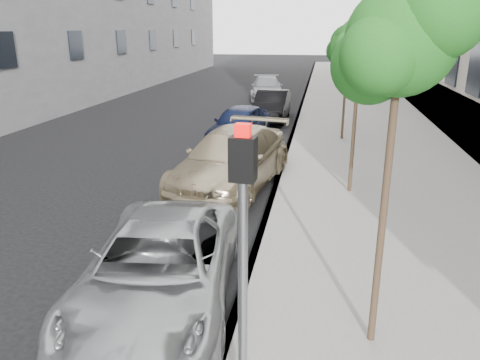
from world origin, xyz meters
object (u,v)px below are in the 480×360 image
(minivan, at_px, (159,268))
(signal_pole, at_px, (243,254))
(tree_mid, at_px, (362,41))
(sedan_rear, at_px, (267,88))
(sedan_blue, at_px, (239,124))
(sedan_black, at_px, (272,106))
(tree_far, at_px, (349,43))
(suv, at_px, (232,160))
(tree_near, at_px, (403,41))

(minivan, bearing_deg, signal_pole, -59.64)
(tree_mid, distance_m, minivan, 7.65)
(minivan, relative_size, sedan_rear, 1.02)
(sedan_blue, height_order, sedan_black, sedan_blue)
(signal_pole, relative_size, sedan_rear, 0.69)
(signal_pole, bearing_deg, sedan_black, 100.10)
(tree_far, xyz_separation_m, minivan, (-3.33, -12.50, -3.14))
(signal_pole, bearing_deg, suv, 106.49)
(sedan_black, xyz_separation_m, sedan_rear, (-1.10, 7.03, -0.01))
(tree_near, height_order, sedan_blue, tree_near)
(tree_far, xyz_separation_m, sedan_rear, (-4.42, 11.21, -3.13))
(tree_far, relative_size, signal_pole, 1.33)
(tree_far, distance_m, sedan_rear, 12.45)
(signal_pole, xyz_separation_m, suv, (-1.75, 8.48, -1.44))
(signal_pole, height_order, sedan_black, signal_pole)
(tree_near, distance_m, tree_mid, 6.50)
(minivan, xyz_separation_m, sedan_rear, (-1.10, 23.71, 0.01))
(minivan, xyz_separation_m, suv, (0.00, 6.17, 0.12))
(minivan, distance_m, suv, 6.17)
(minivan, relative_size, sedan_black, 1.15)
(signal_pole, distance_m, sedan_black, 19.13)
(tree_mid, xyz_separation_m, suv, (-3.33, 0.17, -3.25))
(tree_near, xyz_separation_m, sedan_blue, (-4.09, 12.24, -3.49))
(tree_far, bearing_deg, sedan_rear, 111.53)
(suv, relative_size, sedan_rear, 1.15)
(tree_mid, relative_size, sedan_blue, 1.09)
(tree_far, distance_m, signal_pole, 14.97)
(tree_mid, relative_size, signal_pole, 1.38)
(tree_mid, distance_m, sedan_rear, 18.56)
(tree_mid, bearing_deg, signal_pole, -100.77)
(signal_pole, height_order, sedan_blue, signal_pole)
(signal_pole, xyz_separation_m, sedan_rear, (-2.84, 26.01, -1.54))
(minivan, height_order, sedan_black, sedan_black)
(tree_far, bearing_deg, tree_mid, -90.00)
(tree_near, relative_size, suv, 0.87)
(tree_mid, bearing_deg, tree_near, -90.00)
(tree_near, relative_size, sedan_blue, 1.14)
(tree_near, xyz_separation_m, sedan_rear, (-4.42, 24.21, -3.51))
(minivan, bearing_deg, sedan_rear, 85.83)
(tree_mid, bearing_deg, tree_far, 90.00)
(suv, distance_m, sedan_blue, 5.62)
(tree_mid, xyz_separation_m, sedan_black, (-3.33, 10.68, -3.35))
(signal_pole, bearing_deg, sedan_blue, 104.98)
(sedan_black, bearing_deg, suv, -89.23)
(tree_near, distance_m, sedan_rear, 24.86)
(tree_far, bearing_deg, tree_near, -90.00)
(signal_pole, xyz_separation_m, sedan_black, (-1.75, 18.99, -1.54))
(minivan, height_order, sedan_blue, sedan_blue)
(tree_far, height_order, minivan, tree_far)
(sedan_black, bearing_deg, sedan_blue, -98.02)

